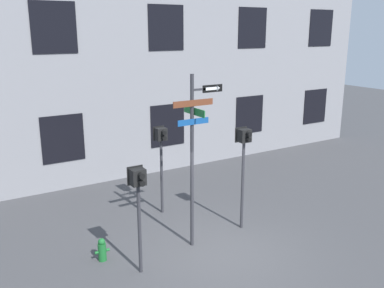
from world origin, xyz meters
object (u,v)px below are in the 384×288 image
pedestrian_signal_left (138,192)px  pedestrian_signal_right (244,151)px  fire_hydrant (102,250)px  street_sign_pole (194,146)px  pedestrian_signal_across (161,147)px

pedestrian_signal_left → pedestrian_signal_right: size_ratio=0.88×
pedestrian_signal_left → pedestrian_signal_right: (3.36, 0.60, 0.26)m
pedestrian_signal_left → fire_hydrant: pedestrian_signal_left is taller
street_sign_pole → pedestrian_signal_across: street_sign_pole is taller
street_sign_pole → pedestrian_signal_left: 1.91m
pedestrian_signal_left → pedestrian_signal_across: size_ratio=0.94×
pedestrian_signal_across → fire_hydrant: 3.54m
pedestrian_signal_across → pedestrian_signal_left: bearing=-126.2°
street_sign_pole → pedestrian_signal_right: size_ratio=1.53×
pedestrian_signal_right → fire_hydrant: 4.40m
pedestrian_signal_left → pedestrian_signal_right: 3.42m
fire_hydrant → pedestrian_signal_right: bearing=-5.0°
pedestrian_signal_across → fire_hydrant: bearing=-145.7°
pedestrian_signal_right → street_sign_pole: bearing=-175.3°
pedestrian_signal_left → pedestrian_signal_across: bearing=53.8°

